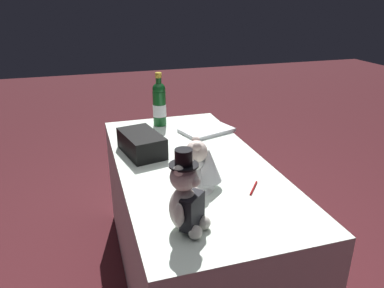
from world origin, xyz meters
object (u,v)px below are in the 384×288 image
teddy_bear_groom (186,199)px  champagne_bottle (159,103)px  gift_case_black (142,143)px  teddy_bear_bride (200,167)px  guestbook (207,130)px  signing_pen (254,187)px

teddy_bear_groom → champagne_bottle: bearing=172.3°
champagne_bottle → gift_case_black: champagne_bottle is taller
teddy_bear_bride → teddy_bear_groom: bearing=-26.8°
teddy_bear_bride → guestbook: size_ratio=0.76×
teddy_bear_groom → guestbook: 1.00m
teddy_bear_bride → signing_pen: size_ratio=2.15×
signing_pen → guestbook: 0.72m
gift_case_black → guestbook: size_ratio=1.08×
teddy_bear_groom → champagne_bottle: champagne_bottle is taller
gift_case_black → guestbook: bearing=115.4°
champagne_bottle → signing_pen: (0.93, 0.21, -0.14)m
teddy_bear_bride → signing_pen: 0.25m
champagne_bottle → guestbook: size_ratio=1.12×
teddy_bear_bride → guestbook: teddy_bear_bride is taller
champagne_bottle → teddy_bear_bride: bearing=-0.9°
gift_case_black → guestbook: 0.48m
teddy_bear_groom → signing_pen: 0.43m
teddy_bear_groom → guestbook: teddy_bear_groom is taller
teddy_bear_bride → champagne_bottle: bearing=179.1°
teddy_bear_bride → gift_case_black: size_ratio=0.70×
teddy_bear_bride → champagne_bottle: 0.85m
champagne_bottle → guestbook: 0.34m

